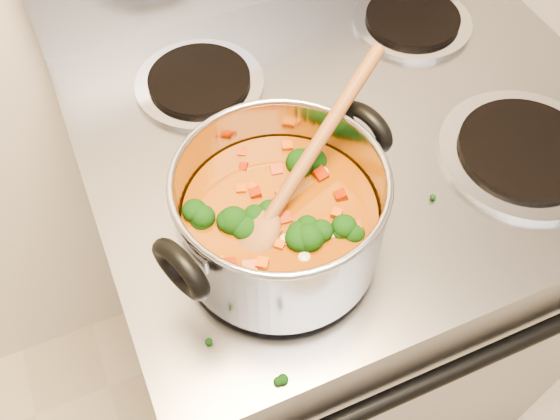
{
  "coord_description": "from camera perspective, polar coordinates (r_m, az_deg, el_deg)",
  "views": [
    {
      "loc": [
        -0.37,
        0.63,
        1.58
      ],
      "look_at": [
        -0.22,
        1.0,
        1.01
      ],
      "focal_mm": 40.0,
      "sensor_mm": 36.0,
      "label": 1
    }
  ],
  "objects": [
    {
      "name": "wooden_spoon",
      "position": [
        0.68,
        0.84,
        2.07
      ],
      "size": [
        0.26,
        0.17,
        0.12
      ],
      "rotation": [
        0.0,
        0.0,
        0.55
      ],
      "color": "brown",
      "rests_on": "stockpot"
    },
    {
      "name": "stockpot",
      "position": [
        0.7,
        -0.0,
        -0.59
      ],
      "size": [
        0.3,
        0.24,
        0.14
      ],
      "rotation": [
        0.0,
        0.0,
        0.36
      ],
      "color": "#A9AAB2",
      "rests_on": "electric_range"
    },
    {
      "name": "cooktop_crumbs",
      "position": [
        0.71,
        -0.71,
        -12.13
      ],
      "size": [
        0.24,
        0.29,
        0.01
      ],
      "color": "black",
      "rests_on": "electric_range"
    },
    {
      "name": "electric_range",
      "position": [
        1.28,
        4.81,
        -5.75
      ],
      "size": [
        0.77,
        0.7,
        1.08
      ],
      "color": "gray",
      "rests_on": "ground"
    }
  ]
}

